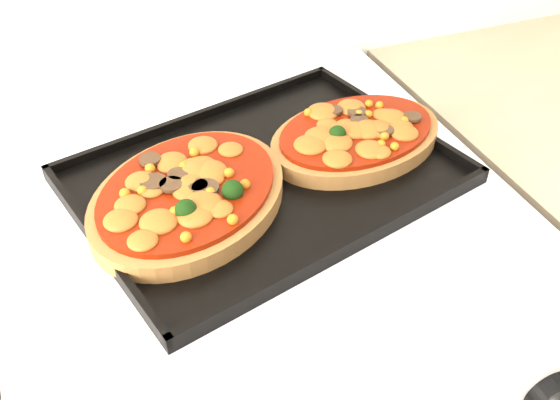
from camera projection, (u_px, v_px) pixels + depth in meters
name	position (u px, v px, depth m)	size (l,w,h in m)	color
knob_right	(552.00, 396.00, 0.59)	(0.05, 0.05, 0.02)	black
baking_tray	(265.00, 174.00, 0.75)	(0.43, 0.32, 0.02)	black
pizza_left	(188.00, 193.00, 0.70)	(0.25, 0.19, 0.04)	#A07037
pizza_right	(356.00, 134.00, 0.79)	(0.23, 0.16, 0.03)	#A07037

